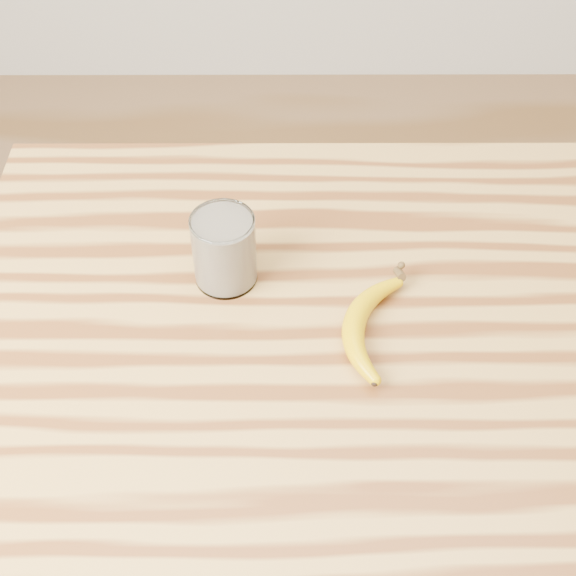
{
  "coord_description": "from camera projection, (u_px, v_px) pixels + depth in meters",
  "views": [
    {
      "loc": [
        -0.14,
        -0.68,
        1.73
      ],
      "look_at": [
        -0.14,
        0.04,
        0.93
      ],
      "focal_mm": 50.0,
      "sensor_mm": 36.0,
      "label": 1
    }
  ],
  "objects": [
    {
      "name": "banana",
      "position": [
        354.0,
        322.0,
        1.06
      ],
      "size": [
        0.16,
        0.27,
        0.03
      ],
      "primitive_type": null,
      "rotation": [
        0.0,
        0.0,
        -0.26
      ],
      "color": "#CB9E00",
      "rests_on": "table"
    },
    {
      "name": "table",
      "position": [
        384.0,
        384.0,
        1.17
      ],
      "size": [
        1.2,
        0.8,
        0.9
      ],
      "color": "#B0813F",
      "rests_on": "ground"
    },
    {
      "name": "room",
      "position": [
        439.0,
        19.0,
        0.74
      ],
      "size": [
        4.04,
        4.04,
        2.7
      ],
      "color": "brown",
      "rests_on": "ground"
    },
    {
      "name": "smoothie_glass",
      "position": [
        224.0,
        249.0,
        1.1
      ],
      "size": [
        0.09,
        0.09,
        0.11
      ],
      "color": "white",
      "rests_on": "table"
    }
  ]
}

